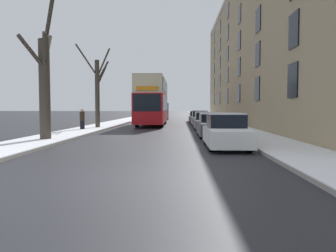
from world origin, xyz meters
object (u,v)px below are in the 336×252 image
Objects in this scene: parked_car_3 at (200,119)px; double_decker_bus at (152,99)px; parked_car_1 at (213,126)px; oncoming_van at (161,111)px; parked_car_0 at (226,132)px; bare_tree_left_0 at (45,82)px; parked_car_4 at (196,117)px; parked_car_2 at (205,121)px; bare_tree_left_1 at (97,90)px; pedestrian_left_sidewalk at (82,119)px.

double_decker_bus is at bearing -176.42° from parked_car_3.
double_decker_bus is 2.40× the size of parked_car_3.
oncoming_van reaches higher than parked_car_1.
oncoming_van is (-4.71, 33.33, 0.60)m from parked_car_0.
bare_tree_left_0 is 24.04m from parked_car_4.
bare_tree_left_1 is at bearing 177.28° from parked_car_2.
bare_tree_left_0 is 7.88m from pedestrian_left_sidewalk.
bare_tree_left_0 is 1.68× the size of parked_car_0.
double_decker_bus is (4.02, 5.71, -0.61)m from bare_tree_left_1.
parked_car_4 is 0.88× the size of oncoming_van.
pedestrian_left_sidewalk is (-9.28, -1.95, 0.26)m from parked_car_2.
bare_tree_left_1 reaches higher than parked_car_1.
parked_car_1 is 10.31m from pedestrian_left_sidewalk.
pedestrian_left_sidewalk is at bearing -168.13° from parked_car_2.
double_decker_bus is 2.59× the size of parked_car_0.
double_decker_bus is at bearing 110.49° from parked_car_1.
bare_tree_left_0 is 9.94m from bare_tree_left_1.
oncoming_van is 23.92m from pedestrian_left_sidewalk.
parked_car_3 is at bearing 90.00° from parked_car_0.
bare_tree_left_0 is at bearing -111.92° from parked_car_4.
parked_car_0 is at bearing -90.00° from parked_car_1.
parked_car_4 is 17.31m from pedestrian_left_sidewalk.
parked_car_3 reaches higher than parked_car_4.
pedestrian_left_sidewalk is at bearing 133.28° from parked_car_0.
oncoming_van reaches higher than pedestrian_left_sidewalk.
bare_tree_left_0 is 16.22m from double_decker_bus.
bare_tree_left_0 is at bearing -133.15° from parked_car_2.
parked_car_2 is (-0.00, 6.43, -0.01)m from parked_car_1.
bare_tree_left_1 is at bearing -145.41° from parked_car_3.
double_decker_bus is 9.43m from pedestrian_left_sidewalk.
parked_car_3 is 0.92× the size of oncoming_van.
parked_car_4 is (8.71, 12.25, -2.57)m from bare_tree_left_1.
parked_car_1 is at bearing -69.51° from double_decker_bus.
parked_car_2 is at bearing 46.85° from bare_tree_left_0.
pedestrian_left_sidewalk reaches higher than parked_car_3.
parked_car_3 is at bearing 90.00° from parked_car_1.
parked_car_4 is (0.00, 12.66, -0.03)m from parked_car_2.
bare_tree_left_1 is 4.03× the size of pedestrian_left_sidewalk.
bare_tree_left_1 is at bearing -118.31° from pedestrian_left_sidewalk.
parked_car_0 is 11.80m from parked_car_2.
bare_tree_left_0 is at bearing 77.98° from pedestrian_left_sidewalk.
parked_car_3 is at bearing -90.00° from parked_car_4.
bare_tree_left_1 reaches higher than pedestrian_left_sidewalk.
parked_car_4 is at bearing 54.33° from double_decker_bus.
parked_car_4 is 2.59× the size of pedestrian_left_sidewalk.
parked_car_3 is (0.00, 12.85, 0.01)m from parked_car_1.
parked_car_1 is at bearing 19.12° from bare_tree_left_0.
bare_tree_left_0 reaches higher than oncoming_van.
parked_car_4 is (-0.00, 24.47, -0.07)m from parked_car_0.
parked_car_0 is at bearing 118.59° from pedestrian_left_sidewalk.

